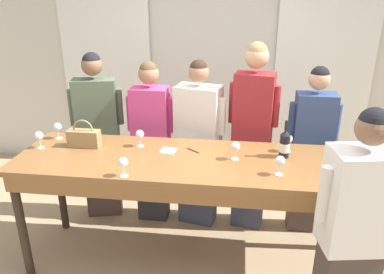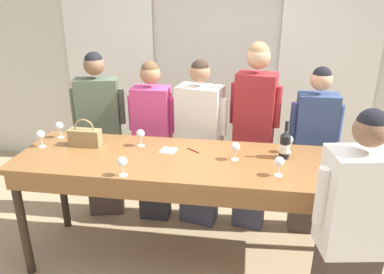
# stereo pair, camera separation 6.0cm
# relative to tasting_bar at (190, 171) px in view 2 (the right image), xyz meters

# --- Properties ---
(ground_plane) EXTENTS (18.00, 18.00, 0.00)m
(ground_plane) POSITION_rel_tasting_bar_xyz_m (0.00, 0.03, -0.90)
(ground_plane) COLOR tan
(wall_back) EXTENTS (12.00, 0.06, 2.80)m
(wall_back) POSITION_rel_tasting_bar_xyz_m (0.00, 2.04, 0.50)
(wall_back) COLOR beige
(wall_back) RESTS_ON ground_plane
(curtain_panel_left) EXTENTS (1.14, 0.03, 2.69)m
(curtain_panel_left) POSITION_rel_tasting_bar_xyz_m (-1.34, 1.97, 0.45)
(curtain_panel_left) COLOR white
(curtain_panel_left) RESTS_ON ground_plane
(curtain_panel_right) EXTENTS (1.14, 0.03, 2.69)m
(curtain_panel_right) POSITION_rel_tasting_bar_xyz_m (1.34, 1.97, 0.45)
(curtain_panel_right) COLOR white
(curtain_panel_right) RESTS_ON ground_plane
(tasting_bar) EXTENTS (2.79, 0.83, 1.00)m
(tasting_bar) POSITION_rel_tasting_bar_xyz_m (0.00, 0.00, 0.00)
(tasting_bar) COLOR brown
(tasting_bar) RESTS_ON ground_plane
(wine_bottle) EXTENTS (0.08, 0.08, 0.31)m
(wine_bottle) POSITION_rel_tasting_bar_xyz_m (0.73, 0.16, 0.21)
(wine_bottle) COLOR black
(wine_bottle) RESTS_ON tasting_bar
(handbag) EXTENTS (0.27, 0.10, 0.24)m
(handbag) POSITION_rel_tasting_bar_xyz_m (-0.92, 0.16, 0.18)
(handbag) COLOR #997A4C
(handbag) RESTS_ON tasting_bar
(wine_glass_front_left) EXTENTS (0.07, 0.07, 0.15)m
(wine_glass_front_left) POSITION_rel_tasting_bar_xyz_m (-1.28, 0.08, 0.21)
(wine_glass_front_left) COLOR white
(wine_glass_front_left) RESTS_ON tasting_bar
(wine_glass_front_mid) EXTENTS (0.07, 0.07, 0.15)m
(wine_glass_front_mid) POSITION_rel_tasting_bar_xyz_m (-1.23, 0.30, 0.21)
(wine_glass_front_mid) COLOR white
(wine_glass_front_mid) RESTS_ON tasting_bar
(wine_glass_front_right) EXTENTS (0.07, 0.07, 0.15)m
(wine_glass_front_right) POSITION_rel_tasting_bar_xyz_m (0.67, -0.16, 0.21)
(wine_glass_front_right) COLOR white
(wine_glass_front_right) RESTS_ON tasting_bar
(wine_glass_center_left) EXTENTS (0.07, 0.07, 0.15)m
(wine_glass_center_left) POSITION_rel_tasting_bar_xyz_m (0.35, 0.06, 0.21)
(wine_glass_center_left) COLOR white
(wine_glass_center_left) RESTS_ON tasting_bar
(wine_glass_center_mid) EXTENTS (0.07, 0.07, 0.15)m
(wine_glass_center_mid) POSITION_rel_tasting_bar_xyz_m (0.77, 0.27, 0.21)
(wine_glass_center_mid) COLOR white
(wine_glass_center_mid) RESTS_ON tasting_bar
(wine_glass_center_right) EXTENTS (0.07, 0.07, 0.15)m
(wine_glass_center_right) POSITION_rel_tasting_bar_xyz_m (-0.46, 0.22, 0.21)
(wine_glass_center_right) COLOR white
(wine_glass_center_right) RESTS_ON tasting_bar
(wine_glass_back_left) EXTENTS (0.07, 0.07, 0.15)m
(wine_glass_back_left) POSITION_rel_tasting_bar_xyz_m (-0.43, -0.33, 0.21)
(wine_glass_back_left) COLOR white
(wine_glass_back_left) RESTS_ON tasting_bar
(napkin) EXTENTS (0.14, 0.14, 0.00)m
(napkin) POSITION_rel_tasting_bar_xyz_m (-0.20, 0.15, 0.10)
(napkin) COLOR white
(napkin) RESTS_ON tasting_bar
(pen) EXTENTS (0.11, 0.09, 0.01)m
(pen) POSITION_rel_tasting_bar_xyz_m (0.00, 0.18, 0.10)
(pen) COLOR maroon
(pen) RESTS_ON tasting_bar
(guest_olive_jacket) EXTENTS (0.52, 0.28, 1.71)m
(guest_olive_jacket) POSITION_rel_tasting_bar_xyz_m (-1.01, 0.68, -0.01)
(guest_olive_jacket) COLOR #473833
(guest_olive_jacket) RESTS_ON ground_plane
(guest_pink_top) EXTENTS (0.46, 0.23, 1.64)m
(guest_pink_top) POSITION_rel_tasting_bar_xyz_m (-0.48, 0.68, -0.05)
(guest_pink_top) COLOR #28282D
(guest_pink_top) RESTS_ON ground_plane
(guest_cream_sweater) EXTENTS (0.53, 0.33, 1.66)m
(guest_cream_sweater) POSITION_rel_tasting_bar_xyz_m (-0.01, 0.68, -0.06)
(guest_cream_sweater) COLOR #383D51
(guest_cream_sweater) RESTS_ON ground_plane
(guest_striped_shirt) EXTENTS (0.47, 0.30, 1.83)m
(guest_striped_shirt) POSITION_rel_tasting_bar_xyz_m (0.49, 0.68, 0.06)
(guest_striped_shirt) COLOR #383D51
(guest_striped_shirt) RESTS_ON ground_plane
(guest_navy_coat) EXTENTS (0.46, 0.24, 1.63)m
(guest_navy_coat) POSITION_rel_tasting_bar_xyz_m (1.04, 0.68, -0.06)
(guest_navy_coat) COLOR #473833
(guest_navy_coat) RESTS_ON ground_plane
(host_pouring) EXTENTS (0.50, 0.33, 1.67)m
(host_pouring) POSITION_rel_tasting_bar_xyz_m (1.07, -0.65, -0.05)
(host_pouring) COLOR #473833
(host_pouring) RESTS_ON ground_plane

